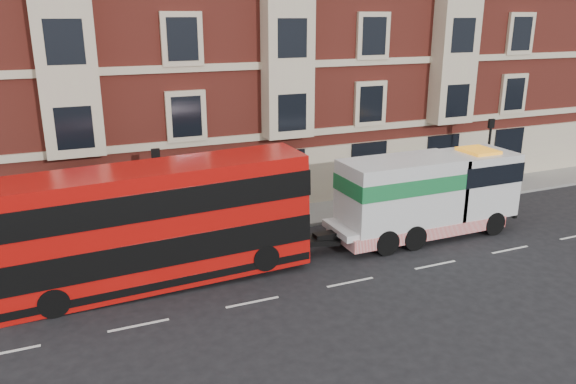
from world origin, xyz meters
name	(u,v)px	position (x,y,z in m)	size (l,w,h in m)	color
ground	(350,282)	(0.00, 0.00, 0.00)	(120.00, 120.00, 0.00)	black
sidewalk	(277,219)	(0.00, 7.50, 0.07)	(90.00, 3.00, 0.15)	slate
victorian_terrace	(235,11)	(0.50, 15.00, 10.07)	(45.00, 12.00, 20.40)	maroon
lamp_post_west	(158,190)	(-6.00, 6.20, 2.68)	(0.35, 0.15, 4.35)	black
lamp_post_east	(488,152)	(12.00, 6.20, 2.68)	(0.35, 0.15, 4.35)	black
double_decker_bus	(158,223)	(-6.67, 2.88, 2.44)	(11.38, 2.61, 4.61)	#B70D0A
tow_truck	(424,195)	(5.39, 2.88, 2.01)	(9.11, 2.69, 3.80)	silver
pedestrian	(90,234)	(-8.93, 6.52, 1.00)	(0.62, 0.41, 1.70)	black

